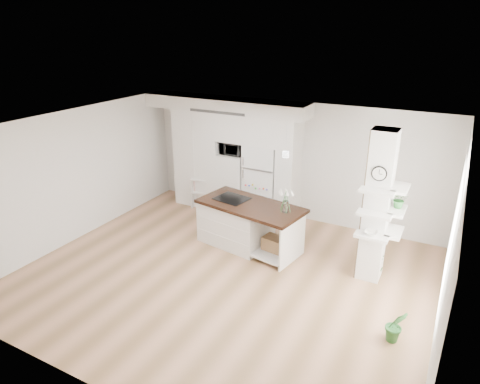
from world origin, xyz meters
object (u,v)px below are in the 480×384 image
Objects in this scene: bookshelf at (206,194)px; floor_plant_a at (396,326)px; refrigerator at (263,181)px; kitchen_island at (241,222)px.

bookshelf is 1.43× the size of floor_plant_a.
refrigerator is 4.70m from floor_plant_a.
refrigerator is at bearing -8.63° from bookshelf.
bookshelf is at bearing -173.07° from refrigerator.
refrigerator reaches higher than floor_plant_a.
floor_plant_a is at bearing -15.60° from kitchen_island.
kitchen_island is 2.97× the size of bookshelf.
refrigerator is 1.55m from kitchen_island.
refrigerator reaches higher than kitchen_island.
kitchen_island is at bearing -53.86° from bookshelf.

